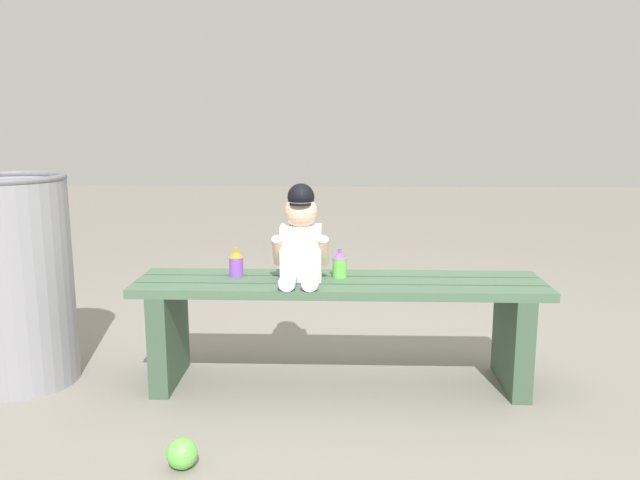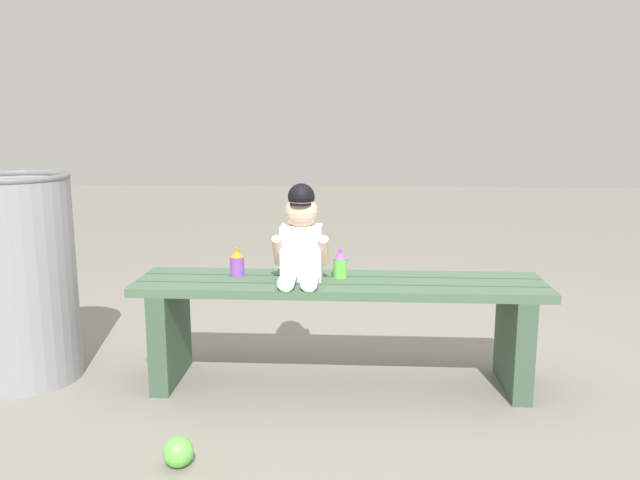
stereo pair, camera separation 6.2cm
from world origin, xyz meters
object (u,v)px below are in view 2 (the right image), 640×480
(park_bench, at_px, (340,313))
(toy_ball, at_px, (178,452))
(sippy_cup_right, at_px, (341,264))
(child_figure, at_px, (301,239))
(trash_bin, at_px, (20,278))
(sippy_cup_left, at_px, (237,263))

(park_bench, height_order, toy_ball, park_bench)
(park_bench, relative_size, sippy_cup_right, 13.75)
(park_bench, distance_m, toy_ball, 0.90)
(park_bench, distance_m, child_figure, 0.36)
(sippy_cup_right, height_order, toy_ball, sippy_cup_right)
(sippy_cup_right, relative_size, trash_bin, 0.14)
(park_bench, height_order, sippy_cup_right, sippy_cup_right)
(park_bench, distance_m, trash_bin, 1.38)
(sippy_cup_left, relative_size, toy_ball, 1.22)
(child_figure, relative_size, trash_bin, 0.45)
(toy_ball, bearing_deg, park_bench, 53.88)
(park_bench, bearing_deg, sippy_cup_left, 173.53)
(child_figure, relative_size, sippy_cup_right, 3.26)
(toy_ball, bearing_deg, sippy_cup_left, 84.85)
(park_bench, xyz_separation_m, toy_ball, (-0.51, -0.70, -0.27))
(sippy_cup_left, bearing_deg, child_figure, -12.56)
(child_figure, bearing_deg, sippy_cup_right, 20.92)
(child_figure, bearing_deg, trash_bin, 179.95)
(child_figure, height_order, sippy_cup_left, child_figure)
(sippy_cup_left, distance_m, sippy_cup_right, 0.45)
(sippy_cup_right, xyz_separation_m, toy_ball, (-0.51, -0.75, -0.47))
(child_figure, bearing_deg, toy_ball, -116.97)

